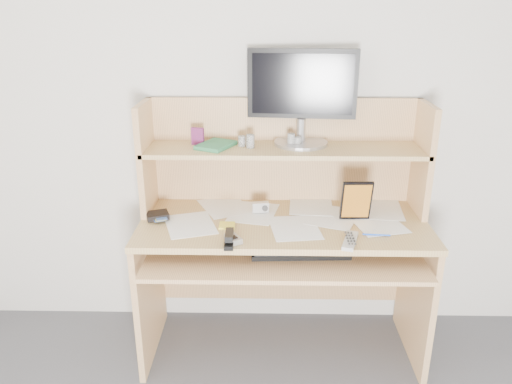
{
  "coord_description": "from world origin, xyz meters",
  "views": [
    {
      "loc": [
        -0.09,
        -0.75,
        1.74
      ],
      "look_at": [
        -0.13,
        1.43,
        0.92
      ],
      "focal_mm": 35.0,
      "sensor_mm": 36.0,
      "label": 1
    }
  ],
  "objects_px": {
    "desk": "(283,225)",
    "monitor": "(302,94)",
    "tv_remote": "(350,241)",
    "game_case": "(356,201)",
    "keyboard": "(300,250)"
  },
  "relations": [
    {
      "from": "game_case",
      "to": "monitor",
      "type": "bearing_deg",
      "value": 136.88
    },
    {
      "from": "desk",
      "to": "keyboard",
      "type": "distance_m",
      "value": 0.23
    },
    {
      "from": "monitor",
      "to": "game_case",
      "type": "bearing_deg",
      "value": -36.33
    },
    {
      "from": "keyboard",
      "to": "monitor",
      "type": "bearing_deg",
      "value": 85.45
    },
    {
      "from": "game_case",
      "to": "desk",
      "type": "bearing_deg",
      "value": 165.83
    },
    {
      "from": "monitor",
      "to": "desk",
      "type": "bearing_deg",
      "value": -114.76
    },
    {
      "from": "keyboard",
      "to": "game_case",
      "type": "height_order",
      "value": "game_case"
    },
    {
      "from": "desk",
      "to": "game_case",
      "type": "height_order",
      "value": "desk"
    },
    {
      "from": "game_case",
      "to": "monitor",
      "type": "xyz_separation_m",
      "value": [
        -0.26,
        0.23,
        0.47
      ]
    },
    {
      "from": "game_case",
      "to": "monitor",
      "type": "height_order",
      "value": "monitor"
    },
    {
      "from": "tv_remote",
      "to": "desk",
      "type": "bearing_deg",
      "value": 148.57
    },
    {
      "from": "desk",
      "to": "monitor",
      "type": "distance_m",
      "value": 0.66
    },
    {
      "from": "desk",
      "to": "tv_remote",
      "type": "xyz_separation_m",
      "value": [
        0.29,
        -0.32,
        0.07
      ]
    },
    {
      "from": "desk",
      "to": "game_case",
      "type": "bearing_deg",
      "value": -12.32
    },
    {
      "from": "tv_remote",
      "to": "monitor",
      "type": "bearing_deg",
      "value": 129.64
    }
  ]
}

